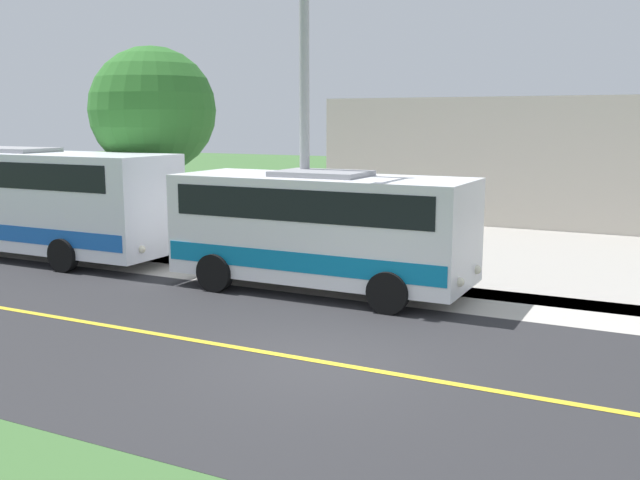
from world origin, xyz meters
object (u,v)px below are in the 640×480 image
object	(u,v)px
street_light_pole	(302,93)
tree_curbside	(153,111)
transit_bus_rear	(5,196)
shuttle_bus_front	(322,225)
commercial_building	(588,158)

from	to	relation	value
street_light_pole	tree_curbside	world-z (taller)	street_light_pole
street_light_pole	tree_curbside	distance (m)	7.01
transit_bus_rear	tree_curbside	distance (m)	5.05
shuttle_bus_front	street_light_pole	bearing A→B (deg)	-115.54
tree_curbside	shuttle_bus_front	bearing A→B (deg)	68.48
shuttle_bus_front	tree_curbside	xyz separation A→B (m)	(-2.84, -7.21, 2.69)
street_light_pole	tree_curbside	xyz separation A→B (m)	(-2.52, -6.53, -0.36)
shuttle_bus_front	street_light_pole	size ratio (longest dim) A/B	0.85
street_light_pole	commercial_building	bearing A→B (deg)	164.49
street_light_pole	transit_bus_rear	bearing A→B (deg)	-88.02
transit_bus_rear	commercial_building	xyz separation A→B (m)	(-16.86, 14.44, 0.66)
transit_bus_rear	street_light_pole	world-z (taller)	street_light_pole
tree_curbside	street_light_pole	bearing A→B (deg)	68.91
tree_curbside	transit_bus_rear	bearing A→B (deg)	-49.35
street_light_pole	commercial_building	world-z (taller)	street_light_pole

